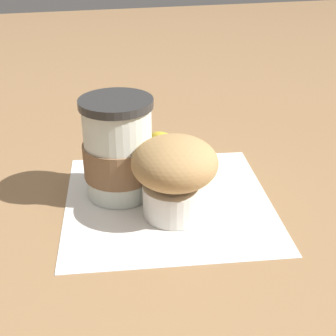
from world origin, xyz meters
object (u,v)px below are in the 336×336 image
banana (172,152)px  sugar_packet (116,144)px  muffin (173,173)px  coffee_cup (118,151)px

banana → sugar_packet: (-0.07, 0.08, -0.01)m
banana → sugar_packet: bearing=133.1°
banana → muffin: bearing=-104.7°
sugar_packet → coffee_cup: bearing=-96.6°
coffee_cup → banana: bearing=38.1°
coffee_cup → banana: (0.09, 0.07, -0.04)m
coffee_cup → banana: 0.12m
muffin → coffee_cup: bearing=129.1°
muffin → sugar_packet: muffin is taller
coffee_cup → muffin: (0.05, -0.07, -0.00)m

